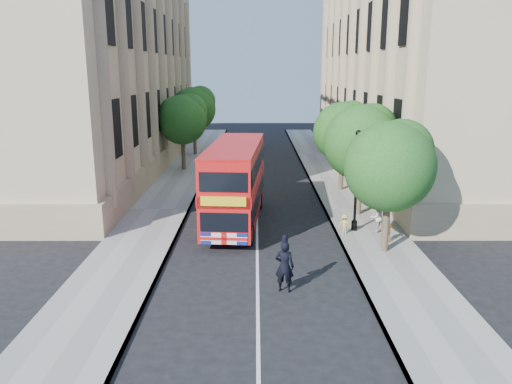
{
  "coord_description": "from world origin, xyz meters",
  "views": [
    {
      "loc": [
        -0.08,
        -18.46,
        8.17
      ],
      "look_at": [
        -0.05,
        5.36,
        2.3
      ],
      "focal_mm": 35.0,
      "sensor_mm": 36.0,
      "label": 1
    }
  ],
  "objects_px": {
    "double_decker_bus": "(235,181)",
    "box_van": "(224,187)",
    "woman_pedestrian": "(377,217)",
    "lamp_post": "(356,185)",
    "police_constable": "(284,266)"
  },
  "relations": [
    {
      "from": "lamp_post",
      "to": "police_constable",
      "type": "height_order",
      "value": "lamp_post"
    },
    {
      "from": "double_decker_bus",
      "to": "police_constable",
      "type": "xyz_separation_m",
      "value": [
        2.16,
        -8.52,
        -1.37
      ]
    },
    {
      "from": "lamp_post",
      "to": "double_decker_bus",
      "type": "bearing_deg",
      "value": 166.21
    },
    {
      "from": "lamp_post",
      "to": "police_constable",
      "type": "distance_m",
      "value": 8.21
    },
    {
      "from": "lamp_post",
      "to": "double_decker_bus",
      "type": "xyz_separation_m",
      "value": [
        -6.16,
        1.51,
        -0.14
      ]
    },
    {
      "from": "lamp_post",
      "to": "double_decker_bus",
      "type": "distance_m",
      "value": 6.34
    },
    {
      "from": "lamp_post",
      "to": "woman_pedestrian",
      "type": "distance_m",
      "value": 1.95
    },
    {
      "from": "lamp_post",
      "to": "box_van",
      "type": "height_order",
      "value": "lamp_post"
    },
    {
      "from": "box_van",
      "to": "woman_pedestrian",
      "type": "xyz_separation_m",
      "value": [
        8.01,
        -5.07,
        -0.35
      ]
    },
    {
      "from": "woman_pedestrian",
      "to": "police_constable",
      "type": "bearing_deg",
      "value": 26.95
    },
    {
      "from": "double_decker_bus",
      "to": "police_constable",
      "type": "relative_size",
      "value": 4.75
    },
    {
      "from": "double_decker_bus",
      "to": "woman_pedestrian",
      "type": "height_order",
      "value": "double_decker_bus"
    },
    {
      "from": "double_decker_bus",
      "to": "box_van",
      "type": "height_order",
      "value": "double_decker_bus"
    },
    {
      "from": "double_decker_bus",
      "to": "box_van",
      "type": "relative_size",
      "value": 2.08
    },
    {
      "from": "box_van",
      "to": "woman_pedestrian",
      "type": "bearing_deg",
      "value": -31.19
    }
  ]
}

